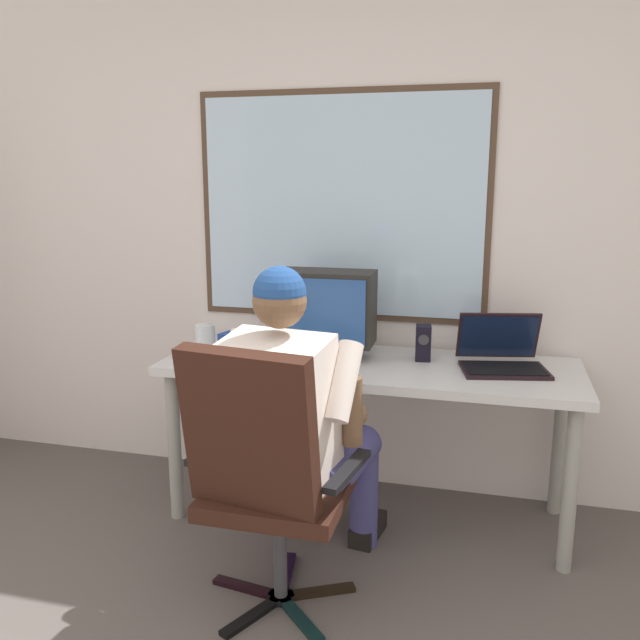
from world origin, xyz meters
TOP-DOWN VIEW (x-y plane):
  - wall_rear at (-0.01, 2.29)m, footprint 4.91×0.08m
  - desk at (0.03, 1.92)m, footprint 1.85×0.63m
  - office_chair at (-0.18, 1.09)m, footprint 0.62×0.61m
  - person_seated at (-0.15, 1.36)m, footprint 0.57×0.84m
  - crt_monitor at (-0.18, 1.96)m, footprint 0.44×0.23m
  - laptop at (0.59, 1.99)m, footprint 0.41×0.39m
  - wine_glass at (-0.70, 1.77)m, footprint 0.09×0.09m
  - desk_speaker at (0.25, 2.02)m, footprint 0.08×0.10m
  - book_stack at (-0.61, 1.98)m, footprint 0.21×0.17m

SIDE VIEW (x-z plane):
  - office_chair at x=-0.18m, z-range 0.06..1.09m
  - desk at x=0.03m, z-range 0.28..1.03m
  - person_seated at x=-0.15m, z-range 0.03..1.29m
  - book_stack at x=-0.61m, z-range 0.74..0.83m
  - laptop at x=0.59m, z-range 0.69..0.92m
  - desk_speaker at x=0.25m, z-range 0.74..0.90m
  - wine_glass at x=-0.70m, z-range 0.77..0.94m
  - crt_monitor at x=-0.18m, z-range 0.77..1.17m
  - wall_rear at x=-0.01m, z-range 0.00..2.83m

